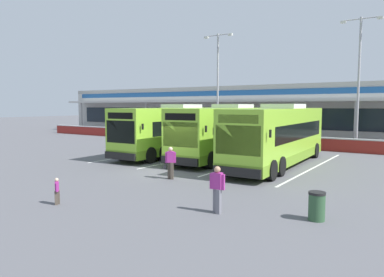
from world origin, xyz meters
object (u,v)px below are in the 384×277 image
(coach_bus_centre, at_px, (278,137))
(pedestrian_with_handbag, at_px, (170,162))
(lamp_post_centre, at_px, (359,74))
(litter_bin, at_px, (317,206))
(pedestrian_in_dark_coat, at_px, (217,188))
(pedestrian_child, at_px, (57,190))
(coach_bus_leftmost, at_px, (175,130))
(lamp_post_west, at_px, (218,80))
(coach_bus_left_centre, at_px, (227,132))

(coach_bus_centre, distance_m, pedestrian_with_handbag, 7.65)
(lamp_post_centre, distance_m, litter_bin, 22.59)
(pedestrian_with_handbag, bearing_deg, lamp_post_centre, 73.99)
(litter_bin, bearing_deg, pedestrian_in_dark_coat, -160.88)
(pedestrian_child, xyz_separation_m, lamp_post_centre, (6.11, 25.15, 5.75))
(lamp_post_centre, bearing_deg, litter_bin, -83.61)
(coach_bus_leftmost, bearing_deg, pedestrian_with_handbag, -55.06)
(pedestrian_with_handbag, height_order, pedestrian_in_dark_coat, same)
(coach_bus_leftmost, bearing_deg, lamp_post_centre, 45.65)
(lamp_post_west, bearing_deg, pedestrian_with_handbag, -67.01)
(pedestrian_in_dark_coat, bearing_deg, lamp_post_centre, 88.41)
(lamp_post_centre, xyz_separation_m, litter_bin, (2.43, -21.70, -5.82))
(coach_bus_leftmost, xyz_separation_m, pedestrian_in_dark_coat, (10.31, -11.56, -0.91))
(coach_bus_centre, relative_size, lamp_post_west, 1.11)
(coach_bus_centre, xyz_separation_m, litter_bin, (4.88, -9.63, -1.32))
(pedestrian_with_handbag, bearing_deg, litter_bin, -18.61)
(coach_bus_left_centre, xyz_separation_m, lamp_post_centre, (6.66, 10.83, 4.50))
(coach_bus_centre, bearing_deg, litter_bin, -63.14)
(litter_bin, bearing_deg, coach_bus_leftmost, 141.86)
(pedestrian_child, xyz_separation_m, lamp_post_west, (-7.22, 24.65, 5.75))
(coach_bus_left_centre, bearing_deg, pedestrian_child, -87.80)
(coach_bus_centre, relative_size, pedestrian_in_dark_coat, 7.55)
(coach_bus_centre, bearing_deg, coach_bus_left_centre, 163.63)
(coach_bus_centre, distance_m, pedestrian_child, 13.64)
(lamp_post_centre, bearing_deg, pedestrian_with_handbag, -106.01)
(pedestrian_in_dark_coat, distance_m, litter_bin, 3.26)
(pedestrian_in_dark_coat, xyz_separation_m, lamp_post_west, (-12.70, 22.25, 5.42))
(pedestrian_with_handbag, bearing_deg, coach_bus_leftmost, 124.94)
(pedestrian_with_handbag, bearing_deg, coach_bus_centre, 66.60)
(pedestrian_child, distance_m, lamp_post_centre, 26.51)
(coach_bus_centre, bearing_deg, pedestrian_with_handbag, -113.40)
(pedestrian_with_handbag, bearing_deg, coach_bus_left_centre, 98.28)
(coach_bus_left_centre, bearing_deg, pedestrian_with_handbag, -81.72)
(lamp_post_west, height_order, litter_bin, lamp_post_west)
(coach_bus_left_centre, height_order, lamp_post_centre, lamp_post_centre)
(pedestrian_in_dark_coat, distance_m, lamp_post_west, 26.19)
(pedestrian_child, bearing_deg, coach_bus_leftmost, 109.11)
(pedestrian_in_dark_coat, xyz_separation_m, litter_bin, (3.06, 1.06, -0.41))
(pedestrian_in_dark_coat, bearing_deg, litter_bin, 19.12)
(pedestrian_with_handbag, height_order, lamp_post_west, lamp_post_west)
(pedestrian_in_dark_coat, height_order, litter_bin, pedestrian_in_dark_coat)
(coach_bus_leftmost, xyz_separation_m, pedestrian_with_handbag, (5.48, -7.84, -0.93))
(coach_bus_leftmost, xyz_separation_m, coach_bus_centre, (8.50, -0.87, 0.00))
(coach_bus_left_centre, distance_m, litter_bin, 14.22)
(pedestrian_with_handbag, bearing_deg, pedestrian_in_dark_coat, -37.57)
(coach_bus_centre, height_order, pedestrian_with_handbag, coach_bus_centre)
(coach_bus_leftmost, distance_m, lamp_post_centre, 16.29)
(coach_bus_leftmost, height_order, lamp_post_centre, lamp_post_centre)
(coach_bus_left_centre, xyz_separation_m, pedestrian_child, (0.55, -14.32, -1.24))
(coach_bus_left_centre, distance_m, pedestrian_in_dark_coat, 13.39)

